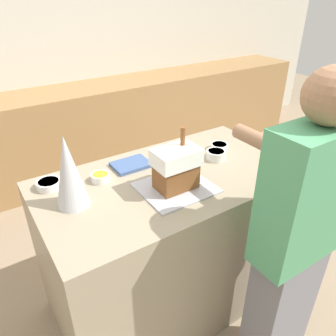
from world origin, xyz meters
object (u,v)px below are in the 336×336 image
Objects in this scene: gingerbread_house at (176,167)px; candy_bowl_far_left at (219,146)px; cookbook at (131,165)px; person at (294,243)px; baking_tray at (176,188)px; candy_bowl_center_rear at (216,154)px; candy_bowl_near_tray_left at (49,184)px; candy_bowl_front_corner at (185,146)px; candy_bowl_beside_tree at (181,158)px; decorative_tree at (69,172)px; candy_bowl_behind_tray at (100,177)px.

candy_bowl_far_left is at bearing 24.52° from gingerbread_house.
person reaches higher than cookbook.
baking_tray is 3.13× the size of candy_bowl_center_rear.
candy_bowl_near_tray_left is 1.31× the size of candy_bowl_front_corner.
candy_bowl_near_tray_left is at bearing 176.49° from cookbook.
candy_bowl_center_rear is (0.38, 0.13, 0.03)m from baking_tray.
person is at bearing -62.11° from baking_tray.
person reaches higher than candy_bowl_near_tray_left.
person reaches higher than candy_bowl_center_rear.
baking_tray is at bearing -130.47° from candy_bowl_beside_tree.
baking_tray is at bearing -17.20° from decorative_tree.
gingerbread_house reaches higher than candy_bowl_center_rear.
candy_bowl_center_rear reaches higher than candy_bowl_far_left.
candy_bowl_front_corner is at bearing 6.04° from candy_bowl_behind_tray.
gingerbread_house is at bearing 23.64° from baking_tray.
candy_bowl_center_rear is 0.69m from candy_bowl_behind_tray.
candy_bowl_near_tray_left is at bearing 105.37° from decorative_tree.
candy_bowl_near_tray_left is 0.84m from candy_bowl_front_corner.
candy_bowl_behind_tray is 0.79× the size of candy_bowl_near_tray_left.
candy_bowl_far_left is 0.30m from candy_bowl_beside_tree.
candy_bowl_far_left is at bearing 0.87° from candy_bowl_beside_tree.
candy_bowl_front_corner is at bearing 88.72° from person.
gingerbread_house is 2.64× the size of candy_bowl_center_rear.
candy_bowl_beside_tree is at bearing 49.53° from baking_tray.
candy_bowl_near_tray_left is 1.22m from person.
candy_bowl_front_corner reaches higher than candy_bowl_far_left.
candy_bowl_beside_tree is at bearing 49.57° from gingerbread_house.
candy_bowl_behind_tray is 0.90× the size of candy_bowl_far_left.
candy_bowl_center_rear is (0.38, 0.13, -0.09)m from gingerbread_house.
candy_bowl_far_left is (0.48, 0.22, -0.10)m from gingerbread_house.
candy_bowl_near_tray_left reaches higher than cookbook.
candy_bowl_front_corner is (-0.08, 0.21, -0.01)m from candy_bowl_center_rear.
person is at bearing -54.70° from candy_bowl_behind_tray.
candy_bowl_near_tray_left is at bearing 132.61° from person.
decorative_tree reaches higher than gingerbread_house.
gingerbread_house is 2.43× the size of candy_bowl_near_tray_left.
candy_bowl_far_left is 0.53× the size of cookbook.
candy_bowl_behind_tray is at bearing 34.09° from decorative_tree.
person is (0.77, -0.68, -0.28)m from decorative_tree.
cookbook is at bearing 14.51° from candy_bowl_behind_tray.
cookbook is (-0.27, 0.12, -0.01)m from candy_bowl_beside_tree.
decorative_tree is 3.56× the size of candy_bowl_behind_tray.
candy_bowl_far_left is (0.10, 0.08, -0.01)m from candy_bowl_center_rear.
candy_bowl_front_corner is 0.90× the size of candy_bowl_beside_tree.
candy_bowl_beside_tree is at bearing -7.54° from candy_bowl_behind_tray.
candy_bowl_center_rear is at bearing 19.46° from gingerbread_house.
candy_bowl_beside_tree is at bearing 5.63° from decorative_tree.
candy_bowl_beside_tree is (0.72, -0.15, 0.00)m from candy_bowl_near_tray_left.
baking_tray is 3.65× the size of candy_bowl_behind_tray.
gingerbread_house is 0.41m from candy_bowl_center_rear.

